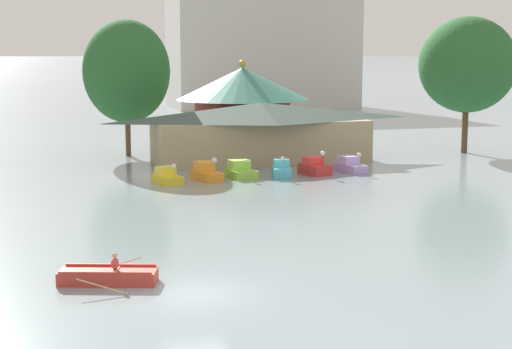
% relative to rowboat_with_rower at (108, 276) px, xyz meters
% --- Properties ---
extents(ground_plane, '(2000.00, 2000.00, 0.00)m').
position_rel_rowboat_with_rower_xyz_m(ground_plane, '(3.07, -2.47, -0.30)').
color(ground_plane, gray).
extents(rowboat_with_rower, '(4.13, 3.75, 1.28)m').
position_rel_rowboat_with_rower_xyz_m(rowboat_with_rower, '(0.00, 0.00, 0.00)').
color(rowboat_with_rower, '#B7382D').
rests_on(rowboat_with_rower, ground).
extents(pedal_boat_yellow, '(2.08, 2.67, 1.53)m').
position_rel_rowboat_with_rower_xyz_m(pedal_boat_yellow, '(6.44, 23.56, 0.17)').
color(pedal_boat_yellow, yellow).
rests_on(pedal_boat_yellow, ground).
extents(pedal_boat_orange, '(2.08, 3.09, 1.78)m').
position_rel_rowboat_with_rower_xyz_m(pedal_boat_orange, '(9.41, 24.23, 0.24)').
color(pedal_boat_orange, orange).
rests_on(pedal_boat_orange, ground).
extents(pedal_boat_lime, '(2.07, 2.79, 1.53)m').
position_rel_rowboat_with_rower_xyz_m(pedal_boat_lime, '(12.08, 24.62, 0.21)').
color(pedal_boat_lime, '#8CCC3F').
rests_on(pedal_boat_lime, ground).
extents(pedal_boat_cyan, '(1.82, 2.63, 1.65)m').
position_rel_rowboat_with_rower_xyz_m(pedal_boat_cyan, '(15.09, 24.08, 0.23)').
color(pedal_boat_cyan, '#4CB7CC').
rests_on(pedal_boat_cyan, ground).
extents(pedal_boat_red, '(2.28, 2.64, 1.90)m').
position_rel_rowboat_with_rower_xyz_m(pedal_boat_red, '(17.86, 24.53, 0.26)').
color(pedal_boat_red, red).
rests_on(pedal_boat_red, ground).
extents(pedal_boat_lavender, '(1.86, 3.18, 1.64)m').
position_rel_rowboat_with_rower_xyz_m(pedal_boat_lavender, '(20.89, 25.01, 0.19)').
color(pedal_boat_lavender, '#B299D8').
rests_on(pedal_boat_lavender, ground).
extents(boathouse, '(19.12, 7.04, 4.97)m').
position_rel_rowboat_with_rower_xyz_m(boathouse, '(15.87, 32.30, 2.30)').
color(boathouse, tan).
rests_on(boathouse, ground).
extents(green_roof_pavilion, '(12.15, 12.15, 8.40)m').
position_rel_rowboat_with_rower_xyz_m(green_roof_pavilion, '(16.20, 39.28, 4.17)').
color(green_roof_pavilion, '#993328').
rests_on(green_roof_pavilion, ground).
extents(shoreline_tree_mid, '(7.61, 7.61, 11.96)m').
position_rel_rowboat_with_rower_xyz_m(shoreline_tree_mid, '(5.68, 39.24, 7.15)').
color(shoreline_tree_mid, brown).
rests_on(shoreline_tree_mid, ground).
extents(shoreline_tree_right, '(8.73, 8.73, 12.27)m').
position_rel_rowboat_with_rower_xyz_m(shoreline_tree_right, '(35.44, 32.93, 7.67)').
color(shoreline_tree_right, brown).
rests_on(shoreline_tree_right, ground).
extents(background_building_block, '(29.92, 13.77, 19.60)m').
position_rel_rowboat_with_rower_xyz_m(background_building_block, '(34.21, 94.06, 9.52)').
color(background_building_block, beige).
rests_on(background_building_block, ground).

